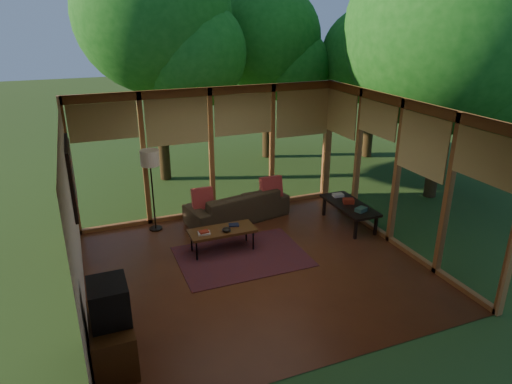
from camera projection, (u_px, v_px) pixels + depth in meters
name	position (u px, v px, depth m)	size (l,w,h in m)	color
floor	(256.00, 267.00, 7.79)	(5.50, 5.50, 0.00)	#5C2C18
ceiling	(256.00, 110.00, 6.81)	(5.50, 5.50, 0.00)	white
wall_left	(73.00, 221.00, 6.35)	(0.04, 5.00, 2.70)	beige
wall_front	(338.00, 270.00, 5.14)	(5.50, 0.04, 2.70)	beige
window_wall_back	(211.00, 153.00, 9.46)	(5.50, 0.12, 2.70)	#9E6131
window_wall_right	(397.00, 173.00, 8.25)	(0.12, 5.00, 2.70)	#9E6131
exterior_lawn	(372.00, 128.00, 17.48)	(40.00, 40.00, 0.00)	#2D4D1D
tree_nw	(153.00, 14.00, 10.62)	(3.70, 3.70, 5.91)	#3E2E16
tree_ne	(267.00, 39.00, 12.77)	(3.03, 3.03, 4.93)	#3E2E16
tree_se	(450.00, 30.00, 9.49)	(4.37, 4.37, 5.92)	#3E2E16
tree_far	(370.00, 57.00, 12.84)	(2.75, 2.75, 4.32)	#3E2E16
rug	(242.00, 256.00, 8.14)	(2.25, 1.59, 0.01)	maroon
sofa	(237.00, 205.00, 9.54)	(2.13, 0.83, 0.62)	#3B2E1D
pillow_left	(203.00, 199.00, 9.13)	(0.42, 0.14, 0.42)	maroon
pillow_right	(271.00, 188.00, 9.64)	(0.47, 0.16, 0.47)	maroon
ct_book_lower	(204.00, 233.00, 8.03)	(0.21, 0.16, 0.03)	beige
ct_book_upper	(204.00, 232.00, 8.02)	(0.16, 0.12, 0.03)	maroon
ct_book_side	(234.00, 225.00, 8.35)	(0.18, 0.14, 0.03)	black
ct_bowl	(227.00, 230.00, 8.12)	(0.16, 0.16, 0.07)	black
media_cabinet	(112.00, 340.00, 5.61)	(0.50, 1.00, 0.60)	#583318
television	(109.00, 302.00, 5.41)	(0.45, 0.55, 0.50)	black
console_book_a	(361.00, 210.00, 8.87)	(0.21, 0.16, 0.08)	#2E5046
console_book_b	(348.00, 201.00, 9.25)	(0.21, 0.15, 0.10)	maroon
console_book_c	(338.00, 195.00, 9.61)	(0.21, 0.16, 0.06)	beige
floor_lamp	(150.00, 163.00, 8.68)	(0.36, 0.36, 1.65)	black
coffee_table	(222.00, 231.00, 8.21)	(1.20, 0.50, 0.43)	#583318
side_console	(349.00, 206.00, 9.24)	(0.60, 1.40, 0.46)	black
wall_painting	(72.00, 176.00, 7.50)	(0.06, 1.35, 1.15)	black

